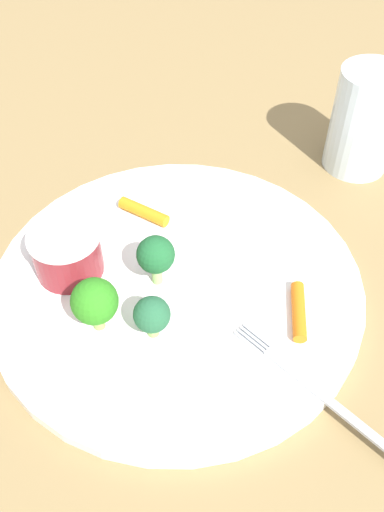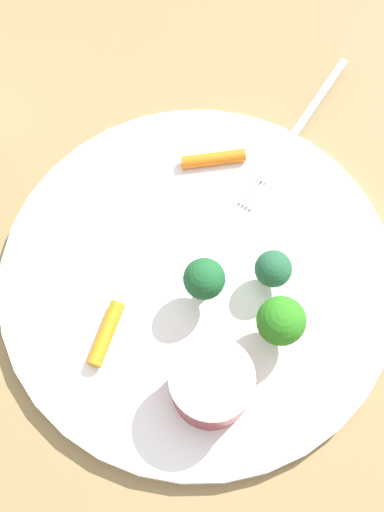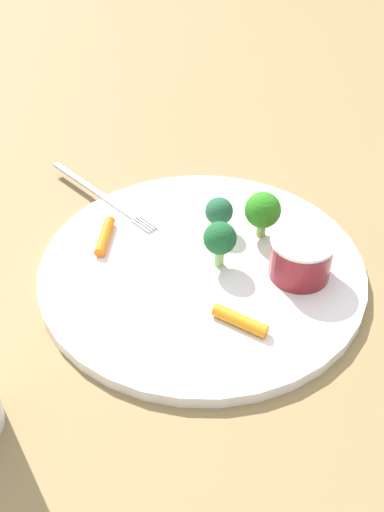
% 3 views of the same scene
% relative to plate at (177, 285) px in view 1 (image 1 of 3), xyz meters
% --- Properties ---
extents(ground_plane, '(2.40, 2.40, 0.00)m').
position_rel_plate_xyz_m(ground_plane, '(0.00, 0.00, -0.01)').
color(ground_plane, olive).
extents(plate, '(0.32, 0.32, 0.01)m').
position_rel_plate_xyz_m(plate, '(0.00, 0.00, 0.00)').
color(plate, white).
rests_on(plate, ground_plane).
extents(sauce_cup, '(0.06, 0.06, 0.04)m').
position_rel_plate_xyz_m(sauce_cup, '(-0.02, 0.09, 0.03)').
color(sauce_cup, maroon).
rests_on(sauce_cup, plate).
extents(broccoli_floret_0, '(0.03, 0.03, 0.04)m').
position_rel_plate_xyz_m(broccoli_floret_0, '(-0.06, -0.00, 0.03)').
color(broccoli_floret_0, '#91C35B').
rests_on(broccoli_floret_0, plate).
extents(broccoli_floret_1, '(0.04, 0.04, 0.05)m').
position_rel_plate_xyz_m(broccoli_floret_1, '(-0.06, 0.04, 0.04)').
color(broccoli_floret_1, '#91B657').
rests_on(broccoli_floret_1, plate).
extents(broccoli_floret_2, '(0.03, 0.03, 0.05)m').
position_rel_plate_xyz_m(broccoli_floret_2, '(-0.01, 0.02, 0.04)').
color(broccoli_floret_2, '#94C56A').
rests_on(broccoli_floret_2, plate).
extents(carrot_stick_0, '(0.02, 0.05, 0.01)m').
position_rel_plate_xyz_m(carrot_stick_0, '(0.07, 0.06, 0.01)').
color(carrot_stick_0, orange).
rests_on(carrot_stick_0, plate).
extents(carrot_stick_1, '(0.06, 0.02, 0.01)m').
position_rel_plate_xyz_m(carrot_stick_1, '(-0.01, -0.10, 0.01)').
color(carrot_stick_1, orange).
rests_on(carrot_stick_1, plate).
extents(fork, '(0.09, 0.16, 0.00)m').
position_rel_plate_xyz_m(fork, '(-0.07, -0.14, 0.01)').
color(fork, '#B0B5BC').
rests_on(fork, plate).
extents(drinking_glass, '(0.07, 0.07, 0.11)m').
position_rel_plate_xyz_m(drinking_glass, '(0.22, -0.12, 0.05)').
color(drinking_glass, silver).
rests_on(drinking_glass, ground_plane).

